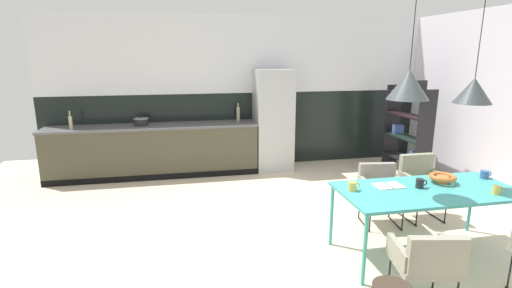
% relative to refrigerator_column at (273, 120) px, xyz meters
% --- Properties ---
extents(ground_plane, '(9.28, 9.28, 0.00)m').
position_rel_refrigerator_column_xyz_m(ground_plane, '(-0.47, -3.15, -0.91)').
color(ground_plane, beige).
extents(back_wall_splashback_dark, '(7.10, 0.12, 1.37)m').
position_rel_refrigerator_column_xyz_m(back_wall_splashback_dark, '(-0.47, 0.36, -0.22)').
color(back_wall_splashback_dark, black).
rests_on(back_wall_splashback_dark, ground).
extents(back_wall_panel_upper, '(7.10, 0.12, 1.37)m').
position_rel_refrigerator_column_xyz_m(back_wall_panel_upper, '(-0.47, 0.36, 1.16)').
color(back_wall_panel_upper, silver).
rests_on(back_wall_panel_upper, back_wall_splashback_dark).
extents(kitchen_counter, '(3.55, 0.63, 0.89)m').
position_rel_refrigerator_column_xyz_m(kitchen_counter, '(-2.11, -0.00, -0.46)').
color(kitchen_counter, '#464331').
rests_on(kitchen_counter, ground).
extents(refrigerator_column, '(0.65, 0.60, 1.81)m').
position_rel_refrigerator_column_xyz_m(refrigerator_column, '(0.00, 0.00, 0.00)').
color(refrigerator_column, '#ADAFB2').
rests_on(refrigerator_column, ground).
extents(dining_table, '(1.83, 0.85, 0.73)m').
position_rel_refrigerator_column_xyz_m(dining_table, '(0.81, -3.34, -0.22)').
color(dining_table, teal).
rests_on(dining_table, ground).
extents(armchair_facing_counter, '(0.54, 0.53, 0.74)m').
position_rel_refrigerator_column_xyz_m(armchair_facing_counter, '(0.75, -2.52, -0.41)').
color(armchair_facing_counter, gray).
rests_on(armchair_facing_counter, ground).
extents(armchair_by_stool, '(0.56, 0.55, 0.72)m').
position_rel_refrigerator_column_xyz_m(armchair_by_stool, '(0.27, -4.15, -0.44)').
color(armchair_by_stool, gray).
rests_on(armchair_by_stool, ground).
extents(armchair_corner_seat, '(0.49, 0.47, 0.81)m').
position_rel_refrigerator_column_xyz_m(armchair_corner_seat, '(1.35, -2.46, -0.39)').
color(armchair_corner_seat, gray).
rests_on(armchair_corner_seat, ground).
extents(fruit_bowl, '(0.28, 0.28, 0.09)m').
position_rel_refrigerator_column_xyz_m(fruit_bowl, '(1.08, -3.19, -0.12)').
color(fruit_bowl, '#B2662D').
rests_on(fruit_bowl, dining_table).
extents(open_book, '(0.29, 0.20, 0.02)m').
position_rel_refrigerator_column_xyz_m(open_book, '(0.46, -3.18, -0.17)').
color(open_book, white).
rests_on(open_book, dining_table).
extents(mug_short_terracotta, '(0.12, 0.08, 0.09)m').
position_rel_refrigerator_column_xyz_m(mug_short_terracotta, '(0.03, -3.22, -0.13)').
color(mug_short_terracotta, gold).
rests_on(mug_short_terracotta, dining_table).
extents(mug_white_ceramic, '(0.13, 0.09, 0.09)m').
position_rel_refrigerator_column_xyz_m(mug_white_ceramic, '(1.64, -3.15, -0.13)').
color(mug_white_ceramic, '#335B93').
rests_on(mug_white_ceramic, dining_table).
extents(mug_glass_clear, '(0.12, 0.08, 0.08)m').
position_rel_refrigerator_column_xyz_m(mug_glass_clear, '(1.38, -3.59, -0.13)').
color(mug_glass_clear, gold).
rests_on(mug_glass_clear, dining_table).
extents(mug_tall_blue, '(0.12, 0.08, 0.10)m').
position_rel_refrigerator_column_xyz_m(mug_tall_blue, '(0.75, -3.28, -0.13)').
color(mug_tall_blue, black).
rests_on(mug_tall_blue, dining_table).
extents(cooking_pot, '(0.25, 0.25, 0.15)m').
position_rel_refrigerator_column_xyz_m(cooking_pot, '(-2.30, 0.03, 0.04)').
color(cooking_pot, black).
rests_on(cooking_pot, kitchen_counter).
extents(bottle_oil_tall, '(0.06, 0.06, 0.32)m').
position_rel_refrigerator_column_xyz_m(bottle_oil_tall, '(-0.62, 0.15, 0.11)').
color(bottle_oil_tall, tan).
rests_on(bottle_oil_tall, kitchen_counter).
extents(bottle_vinegar_dark, '(0.06, 0.06, 0.30)m').
position_rel_refrigerator_column_xyz_m(bottle_vinegar_dark, '(-3.38, -0.10, 0.10)').
color(bottle_vinegar_dark, tan).
rests_on(bottle_vinegar_dark, kitchen_counter).
extents(open_shelf_unit, '(0.30, 1.03, 1.65)m').
position_rel_refrigerator_column_xyz_m(open_shelf_unit, '(2.25, -0.74, -0.09)').
color(open_shelf_unit, black).
rests_on(open_shelf_unit, ground).
extents(pendant_lamp_over_table_near, '(0.38, 0.38, 1.04)m').
position_rel_refrigerator_column_xyz_m(pendant_lamp_over_table_near, '(0.45, -3.38, 0.89)').
color(pendant_lamp_over_table_near, black).
extents(pendant_lamp_over_table_far, '(0.36, 0.36, 1.10)m').
position_rel_refrigerator_column_xyz_m(pendant_lamp_over_table_far, '(1.18, -3.35, 0.82)').
color(pendant_lamp_over_table_far, black).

